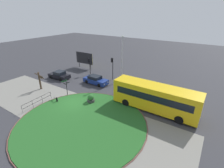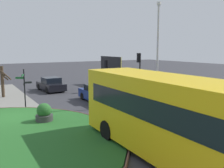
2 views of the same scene
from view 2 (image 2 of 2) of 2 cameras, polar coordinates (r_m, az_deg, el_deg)
ground at (r=17.26m, az=-21.91°, el=-7.39°), size 120.00×120.00×0.00m
signpost_directional at (r=19.68m, az=-19.63°, el=-0.34°), size 1.23×1.08×2.95m
bus_yellow at (r=9.94m, az=14.70°, el=-7.69°), size 10.77×2.76×3.36m
car_near_lane at (r=20.81m, az=-3.26°, el=-2.29°), size 4.48×1.87×1.42m
car_far_lane at (r=26.80m, az=-13.92°, el=-0.15°), size 4.17×2.14×1.45m
traffic_light_near at (r=25.51m, az=-1.27°, el=3.63°), size 0.49×0.31×3.27m
traffic_light_far at (r=21.07m, az=6.28°, el=4.12°), size 0.49×0.29×4.07m
lamppost_tall at (r=19.97m, az=10.50°, el=7.59°), size 0.32×0.32×7.99m
billboard_left at (r=29.89m, az=-0.31°, el=3.92°), size 4.49×0.28×3.48m
planter_near_signpost at (r=15.67m, az=-15.41°, el=-6.64°), size 1.04×1.04×1.19m
street_tree_bare at (r=24.56m, az=-23.97°, el=0.89°), size 0.95×1.52×2.97m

